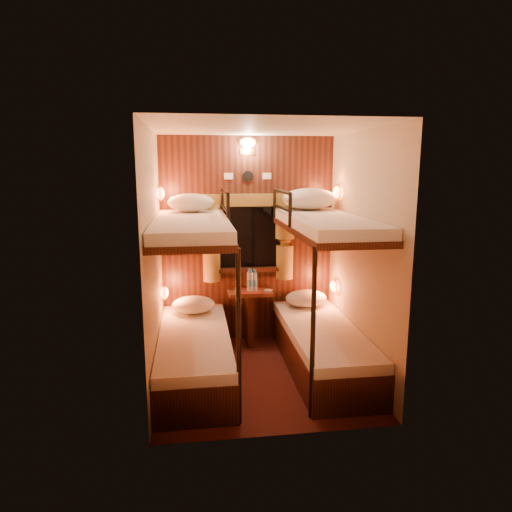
{
  "coord_description": "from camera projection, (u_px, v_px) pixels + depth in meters",
  "views": [
    {
      "loc": [
        -0.63,
        -4.21,
        2.06
      ],
      "look_at": [
        -0.03,
        0.15,
        1.19
      ],
      "focal_mm": 32.0,
      "sensor_mm": 36.0,
      "label": 1
    }
  ],
  "objects": [
    {
      "name": "bunk_right",
      "position": [
        323.0,
        317.0,
        4.62
      ],
      "size": [
        0.72,
        1.9,
        1.82
      ],
      "color": "black",
      "rests_on": "floor"
    },
    {
      "name": "floor",
      "position": [
        261.0,
        375.0,
        4.57
      ],
      "size": [
        2.1,
        2.1,
        0.0
      ],
      "primitive_type": "plane",
      "color": "#36100E",
      "rests_on": "ground"
    },
    {
      "name": "reading_lamps",
      "position": [
        251.0,
        242.0,
        5.01
      ],
      "size": [
        2.0,
        0.2,
        1.25
      ],
      "color": "orange",
      "rests_on": "wall_left"
    },
    {
      "name": "curtains",
      "position": [
        248.0,
        236.0,
        5.27
      ],
      "size": [
        1.1,
        0.22,
        1.0
      ],
      "color": "olive",
      "rests_on": "back_panel"
    },
    {
      "name": "pillow_upper_left",
      "position": [
        191.0,
        203.0,
        4.83
      ],
      "size": [
        0.49,
        0.35,
        0.19
      ],
      "primitive_type": "ellipsoid",
      "color": "silver",
      "rests_on": "bunk_left"
    },
    {
      "name": "table",
      "position": [
        250.0,
        310.0,
        5.32
      ],
      "size": [
        0.5,
        0.34,
        0.66
      ],
      "color": "#5A2614",
      "rests_on": "floor"
    },
    {
      "name": "window",
      "position": [
        248.0,
        243.0,
        5.32
      ],
      "size": [
        1.0,
        0.12,
        0.79
      ],
      "color": "black",
      "rests_on": "back_panel"
    },
    {
      "name": "bunk_left",
      "position": [
        194.0,
        323.0,
        4.44
      ],
      "size": [
        0.72,
        1.9,
        1.82
      ],
      "color": "black",
      "rests_on": "floor"
    },
    {
      "name": "back_panel",
      "position": [
        248.0,
        241.0,
        5.35
      ],
      "size": [
        2.0,
        0.03,
        2.4
      ],
      "primitive_type": "cube",
      "color": "black",
      "rests_on": "floor"
    },
    {
      "name": "pillow_lower_left",
      "position": [
        194.0,
        305.0,
        5.06
      ],
      "size": [
        0.47,
        0.34,
        0.19
      ],
      "primitive_type": "ellipsoid",
      "color": "silver",
      "rests_on": "bunk_left"
    },
    {
      "name": "ceiling",
      "position": [
        261.0,
        128.0,
        4.11
      ],
      "size": [
        2.1,
        2.1,
        0.0
      ],
      "primitive_type": "plane",
      "rotation": [
        3.14,
        0.0,
        0.0
      ],
      "color": "silver",
      "rests_on": "wall_back"
    },
    {
      "name": "sachet_b",
      "position": [
        256.0,
        288.0,
        5.36
      ],
      "size": [
        0.08,
        0.08,
        0.01
      ],
      "primitive_type": "cube",
      "rotation": [
        0.0,
        0.0,
        0.53
      ],
      "color": "silver",
      "rests_on": "table"
    },
    {
      "name": "bottle_left",
      "position": [
        250.0,
        282.0,
        5.22
      ],
      "size": [
        0.08,
        0.08,
        0.26
      ],
      "rotation": [
        0.0,
        0.0,
        -0.29
      ],
      "color": "#99BFE5",
      "rests_on": "table"
    },
    {
      "name": "back_fixtures",
      "position": [
        248.0,
        149.0,
        5.11
      ],
      "size": [
        0.54,
        0.09,
        0.48
      ],
      "color": "black",
      "rests_on": "back_panel"
    },
    {
      "name": "sachet_a",
      "position": [
        268.0,
        290.0,
        5.26
      ],
      "size": [
        0.11,
        0.09,
        0.01
      ],
      "primitive_type": "cube",
      "rotation": [
        0.0,
        0.0,
        -0.33
      ],
      "color": "silver",
      "rests_on": "table"
    },
    {
      "name": "wall_back",
      "position": [
        248.0,
        241.0,
        5.36
      ],
      "size": [
        2.4,
        0.0,
        2.4
      ],
      "primitive_type": "plane",
      "rotation": [
        1.57,
        0.0,
        0.0
      ],
      "color": "#C6B293",
      "rests_on": "floor"
    },
    {
      "name": "wall_left",
      "position": [
        154.0,
        261.0,
        4.2
      ],
      "size": [
        0.0,
        2.4,
        2.4
      ],
      "primitive_type": "plane",
      "rotation": [
        1.57,
        0.0,
        1.57
      ],
      "color": "#C6B293",
      "rests_on": "floor"
    },
    {
      "name": "bottle_right",
      "position": [
        254.0,
        282.0,
        5.24
      ],
      "size": [
        0.07,
        0.07,
        0.25
      ],
      "rotation": [
        0.0,
        0.0,
        -0.05
      ],
      "color": "#99BFE5",
      "rests_on": "table"
    },
    {
      "name": "pillow_lower_right",
      "position": [
        306.0,
        298.0,
        5.31
      ],
      "size": [
        0.48,
        0.34,
        0.19
      ],
      "primitive_type": "ellipsoid",
      "color": "silver",
      "rests_on": "bunk_right"
    },
    {
      "name": "wall_front",
      "position": [
        282.0,
        286.0,
        3.32
      ],
      "size": [
        2.4,
        0.0,
        2.4
      ],
      "primitive_type": "plane",
      "rotation": [
        -1.57,
        0.0,
        0.0
      ],
      "color": "#C6B293",
      "rests_on": "floor"
    },
    {
      "name": "wall_right",
      "position": [
        361.0,
        255.0,
        4.48
      ],
      "size": [
        0.0,
        2.4,
        2.4
      ],
      "primitive_type": "plane",
      "rotation": [
        1.57,
        0.0,
        -1.57
      ],
      "color": "#C6B293",
      "rests_on": "floor"
    },
    {
      "name": "pillow_upper_right",
      "position": [
        309.0,
        199.0,
        5.05
      ],
      "size": [
        0.6,
        0.43,
        0.24
      ],
      "primitive_type": "ellipsoid",
      "color": "silver",
      "rests_on": "bunk_right"
    }
  ]
}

